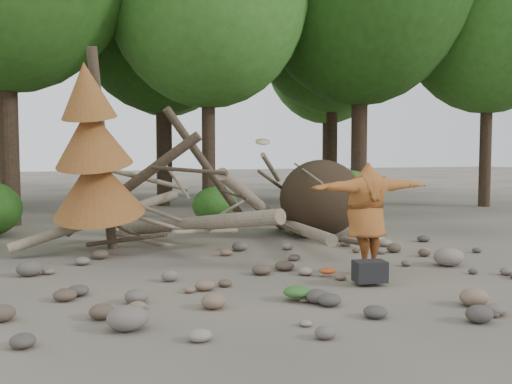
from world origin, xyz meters
name	(u,v)px	position (x,y,z in m)	size (l,w,h in m)	color
ground	(301,278)	(0.00, 0.00, 0.00)	(120.00, 120.00, 0.00)	#514C44
deadfall_pile	(302,200)	(2.02, 4.24, 0.95)	(8.55, 5.24, 3.30)	#332619
dead_conifer	(94,155)	(-3.12, 3.37, 2.11)	(2.06, 2.16, 4.35)	#4C3F30
bush_mid	(215,205)	(0.80, 7.80, 0.56)	(1.40, 1.40, 1.12)	#2F6A1E
bush_right	(350,195)	(5.00, 7.00, 0.80)	(2.00, 2.00, 1.60)	#3B7D27
frisbee_thrower	(366,216)	(1.25, -0.07, 1.04)	(3.13, 0.91, 2.34)	#965221
backpack	(370,275)	(0.83, -0.86, 0.17)	(0.51, 0.34, 0.34)	black
cloth_green	(298,295)	(-0.67, -1.34, 0.08)	(0.45, 0.38, 0.17)	#2F5D25
cloth_orange	(327,274)	(0.48, -0.06, 0.06)	(0.31, 0.25, 0.11)	#A33D1B
boulder_front_left	(128,318)	(-3.20, -1.87, 0.15)	(0.51, 0.46, 0.31)	#675E56
boulder_front_right	(474,297)	(1.54, -2.47, 0.13)	(0.42, 0.38, 0.25)	#806650
boulder_mid_right	(449,257)	(3.10, -0.03, 0.18)	(0.59, 0.53, 0.35)	gray
boulder_mid_left	(29,268)	(-4.38, 1.85, 0.14)	(0.45, 0.41, 0.27)	#575049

